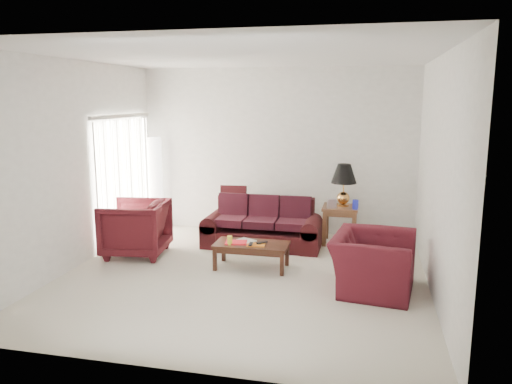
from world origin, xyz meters
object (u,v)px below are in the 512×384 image
(sofa, at_px, (262,223))
(armchair_left, at_px, (135,228))
(floor_lamp, at_px, (156,183))
(end_table, at_px, (340,225))
(armchair_right, at_px, (373,263))
(coffee_table, at_px, (252,256))

(sofa, relative_size, armchair_left, 2.03)
(sofa, xyz_separation_m, floor_lamp, (-2.21, 0.72, 0.48))
(end_table, height_order, floor_lamp, floor_lamp)
(sofa, height_order, armchair_right, sofa)
(sofa, height_order, floor_lamp, floor_lamp)
(armchair_left, distance_m, armchair_right, 3.72)
(coffee_table, bearing_deg, floor_lamp, 150.76)
(end_table, relative_size, armchair_right, 0.57)
(end_table, height_order, armchair_right, armchair_right)
(armchair_left, xyz_separation_m, armchair_right, (3.65, -0.68, -0.07))
(sofa, bearing_deg, coffee_table, -88.64)
(armchair_left, xyz_separation_m, coffee_table, (1.93, -0.20, -0.25))
(floor_lamp, relative_size, coffee_table, 1.64)
(floor_lamp, xyz_separation_m, armchair_left, (0.35, -1.61, -0.44))
(floor_lamp, distance_m, armchair_right, 4.65)
(sofa, height_order, end_table, sofa)
(end_table, xyz_separation_m, floor_lamp, (-3.47, 0.23, 0.56))
(sofa, bearing_deg, armchair_right, -43.77)
(coffee_table, bearing_deg, sofa, 103.22)
(floor_lamp, relative_size, armchair_right, 1.55)
(end_table, bearing_deg, armchair_right, -75.37)
(floor_lamp, relative_size, armchair_left, 1.83)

